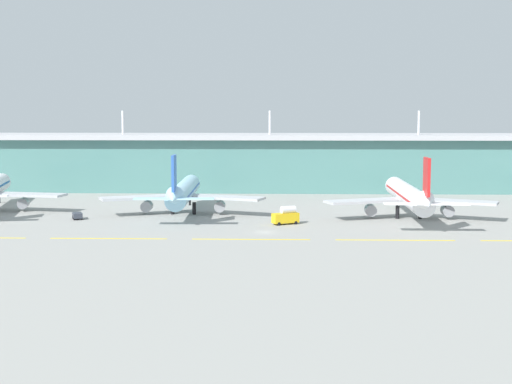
{
  "coord_description": "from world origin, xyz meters",
  "views": [
    {
      "loc": [
        3.7,
        -180.5,
        29.79
      ],
      "look_at": [
        -3.09,
        29.13,
        7.0
      ],
      "focal_mm": 51.09,
      "sensor_mm": 36.0,
      "label": 1
    }
  ],
  "objects_px": {
    "airliner_near_middle": "(184,192)",
    "fuel_truck": "(286,216)",
    "pushback_tug": "(77,215)",
    "airliner_far_middle": "(408,196)"
  },
  "relations": [
    {
      "from": "airliner_near_middle",
      "to": "pushback_tug",
      "type": "bearing_deg",
      "value": -156.32
    },
    {
      "from": "airliner_near_middle",
      "to": "fuel_truck",
      "type": "distance_m",
      "value": 36.46
    },
    {
      "from": "fuel_truck",
      "to": "pushback_tug",
      "type": "distance_m",
      "value": 59.2
    },
    {
      "from": "pushback_tug",
      "to": "airliner_far_middle",
      "type": "bearing_deg",
      "value": 3.34
    },
    {
      "from": "airliner_near_middle",
      "to": "airliner_far_middle",
      "type": "bearing_deg",
      "value": -6.15
    },
    {
      "from": "airliner_near_middle",
      "to": "pushback_tug",
      "type": "distance_m",
      "value": 31.55
    },
    {
      "from": "airliner_far_middle",
      "to": "pushback_tug",
      "type": "distance_m",
      "value": 93.9
    },
    {
      "from": "pushback_tug",
      "to": "airliner_near_middle",
      "type": "bearing_deg",
      "value": 23.68
    },
    {
      "from": "airliner_near_middle",
      "to": "fuel_truck",
      "type": "height_order",
      "value": "airliner_near_middle"
    },
    {
      "from": "airliner_far_middle",
      "to": "fuel_truck",
      "type": "xyz_separation_m",
      "value": [
        -34.87,
        -12.91,
        -4.19
      ]
    }
  ]
}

